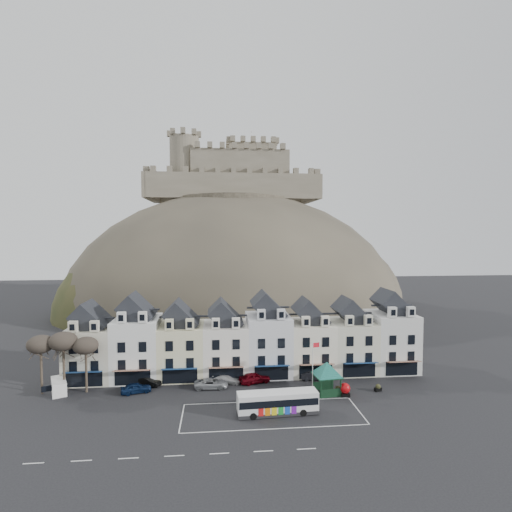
{
  "coord_description": "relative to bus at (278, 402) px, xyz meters",
  "views": [
    {
      "loc": [
        -4.55,
        -46.35,
        22.38
      ],
      "look_at": [
        2.22,
        24.0,
        18.24
      ],
      "focal_mm": 28.0,
      "sensor_mm": 36.0,
      "label": 1
    }
  ],
  "objects": [
    {
      "name": "car_black",
      "position": [
        -17.46,
        10.79,
        -0.93
      ],
      "size": [
        3.99,
        2.76,
        1.25
      ],
      "primitive_type": "imported",
      "rotation": [
        0.0,
        0.0,
        1.15
      ],
      "color": "black",
      "rests_on": "ground"
    },
    {
      "name": "bus",
      "position": [
        0.0,
        0.0,
        0.0
      ],
      "size": [
        10.07,
        2.89,
        2.81
      ],
      "rotation": [
        0.0,
        0.0,
        0.06
      ],
      "color": "#262628",
      "rests_on": "ground"
    },
    {
      "name": "ground",
      "position": [
        -2.7,
        -1.21,
        -1.55
      ],
      "size": [
        300.0,
        300.0,
        0.0
      ],
      "primitive_type": "plane",
      "color": "black",
      "rests_on": "ground"
    },
    {
      "name": "castle",
      "position": [
        -2.19,
        74.73,
        38.64
      ],
      "size": [
        50.2,
        22.2,
        22.0
      ],
      "color": "#68604F",
      "rests_on": "ground"
    },
    {
      "name": "planter_west",
      "position": [
        9.3,
        5.44,
        -1.03
      ],
      "size": [
        1.17,
        0.76,
        1.08
      ],
      "rotation": [
        0.0,
        0.0,
        -0.2
      ],
      "color": "black",
      "rests_on": "ground"
    },
    {
      "name": "coach_bay_markings",
      "position": [
        -0.7,
        0.04,
        -1.55
      ],
      "size": [
        22.0,
        7.5,
        0.01
      ],
      "primitive_type": "cube",
      "color": "silver",
      "rests_on": "ground"
    },
    {
      "name": "townhouse_terrace",
      "position": [
        -2.55,
        14.76,
        3.75
      ],
      "size": [
        54.4,
        9.35,
        11.8
      ],
      "color": "beige",
      "rests_on": "ground"
    },
    {
      "name": "car_charcoal",
      "position": [
        7.3,
        10.79,
        -0.85
      ],
      "size": [
        4.38,
        1.84,
        1.41
      ],
      "primitive_type": "imported",
      "rotation": [
        0.0,
        0.0,
        1.49
      ],
      "color": "black",
      "rests_on": "ground"
    },
    {
      "name": "car_silver",
      "position": [
        -8.3,
        9.03,
        -0.88
      ],
      "size": [
        4.84,
        2.35,
        1.35
      ],
      "primitive_type": "imported",
      "rotation": [
        0.0,
        0.0,
        1.55
      ],
      "color": "#96999D",
      "rests_on": "ground"
    },
    {
      "name": "tree_left_mid",
      "position": [
        -28.7,
        9.29,
        5.69
      ],
      "size": [
        3.78,
        3.78,
        8.64
      ],
      "color": "#3E3127",
      "rests_on": "ground"
    },
    {
      "name": "flagpole",
      "position": [
        5.88,
        5.82,
        2.63
      ],
      "size": [
        1.03,
        0.34,
        7.33
      ],
      "rotation": [
        0.0,
        0.0,
        0.27
      ],
      "color": "silver",
      "rests_on": "ground"
    },
    {
      "name": "tree_left_near",
      "position": [
        -25.7,
        9.29,
        5.0
      ],
      "size": [
        3.43,
        3.43,
        7.84
      ],
      "color": "#3E3127",
      "rests_on": "ground"
    },
    {
      "name": "castle_hill",
      "position": [
        -1.44,
        67.75,
        -1.44
      ],
      "size": [
        100.0,
        76.0,
        68.0
      ],
      "color": "#39342C",
      "rests_on": "ground"
    },
    {
      "name": "car_navy",
      "position": [
        -18.7,
        8.29,
        -0.84
      ],
      "size": [
        4.48,
        2.8,
        1.42
      ],
      "primitive_type": "imported",
      "rotation": [
        0.0,
        0.0,
        1.86
      ],
      "color": "#0C1C3E",
      "rests_on": "ground"
    },
    {
      "name": "bus_shelter",
      "position": [
        7.78,
        5.59,
        1.91
      ],
      "size": [
        6.98,
        6.98,
        4.46
      ],
      "rotation": [
        0.0,
        0.0,
        0.12
      ],
      "color": "black",
      "rests_on": "ground"
    },
    {
      "name": "car_maroon",
      "position": [
        -1.88,
        10.41,
        -0.76
      ],
      "size": [
        5.0,
        3.15,
        1.59
      ],
      "primitive_type": "imported",
      "rotation": [
        0.0,
        0.0,
        1.87
      ],
      "color": "#54040C",
      "rests_on": "ground"
    },
    {
      "name": "tree_left_far",
      "position": [
        -31.7,
        9.29,
        5.35
      ],
      "size": [
        3.61,
        3.61,
        8.24
      ],
      "color": "#3E3127",
      "rests_on": "ground"
    },
    {
      "name": "white_van",
      "position": [
        -29.48,
        9.36,
        -0.61
      ],
      "size": [
        3.33,
        4.51,
        1.89
      ],
      "rotation": [
        0.0,
        0.0,
        0.42
      ],
      "color": "white",
      "rests_on": "ground"
    },
    {
      "name": "planter_east",
      "position": [
        15.2,
        5.64,
        -1.06
      ],
      "size": [
        1.14,
        0.79,
        1.03
      ],
      "rotation": [
        0.0,
        0.0,
        0.3
      ],
      "color": "black",
      "rests_on": "ground"
    },
    {
      "name": "red_buoy",
      "position": [
        10.02,
        4.54,
        -0.64
      ],
      "size": [
        1.45,
        1.45,
        1.79
      ],
      "rotation": [
        0.0,
        0.0,
        -0.04
      ],
      "color": "black",
      "rests_on": "ground"
    },
    {
      "name": "car_white",
      "position": [
        -6.04,
        10.79,
        -0.94
      ],
      "size": [
        4.52,
        2.91,
        1.22
      ],
      "primitive_type": "imported",
      "rotation": [
        0.0,
        0.0,
        1.26
      ],
      "color": "silver",
      "rests_on": "ground"
    }
  ]
}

